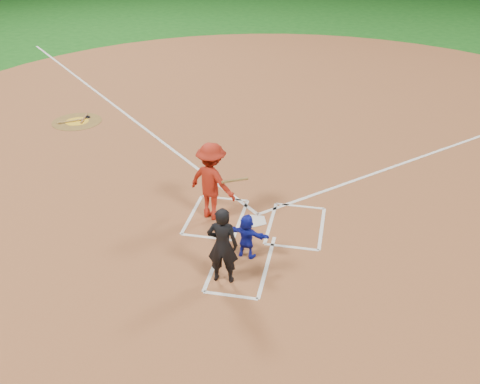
% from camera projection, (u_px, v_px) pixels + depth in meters
% --- Properties ---
extents(ground, '(120.00, 120.00, 0.00)m').
position_uv_depth(ground, '(255.00, 221.00, 12.90)').
color(ground, '#155416').
rests_on(ground, ground).
extents(home_plate_dirt, '(28.00, 28.00, 0.01)m').
position_uv_depth(home_plate_dirt, '(287.00, 128.00, 18.03)').
color(home_plate_dirt, brown).
rests_on(home_plate_dirt, ground).
extents(home_plate, '(0.60, 0.60, 0.02)m').
position_uv_depth(home_plate, '(255.00, 221.00, 12.89)').
color(home_plate, silver).
rests_on(home_plate, home_plate_dirt).
extents(on_deck_circle, '(1.70, 1.70, 0.01)m').
position_uv_depth(on_deck_circle, '(77.00, 122.00, 18.52)').
color(on_deck_circle, brown).
rests_on(on_deck_circle, home_plate_dirt).
extents(on_deck_logo, '(0.80, 0.80, 0.00)m').
position_uv_depth(on_deck_logo, '(77.00, 121.00, 18.52)').
color(on_deck_logo, gold).
rests_on(on_deck_logo, on_deck_circle).
extents(on_deck_bat_a, '(0.25, 0.83, 0.06)m').
position_uv_depth(on_deck_bat_a, '(84.00, 118.00, 18.69)').
color(on_deck_bat_a, '#915F35').
rests_on(on_deck_bat_a, on_deck_circle).
extents(on_deck_bat_b, '(0.71, 0.55, 0.06)m').
position_uv_depth(on_deck_bat_b, '(70.00, 121.00, 18.45)').
color(on_deck_bat_b, olive).
rests_on(on_deck_bat_b, on_deck_circle).
extents(bat_weight_donut, '(0.19, 0.19, 0.05)m').
position_uv_depth(bat_weight_donut, '(87.00, 117.00, 18.82)').
color(bat_weight_donut, black).
rests_on(bat_weight_donut, on_deck_circle).
extents(catcher, '(1.00, 0.51, 1.03)m').
position_uv_depth(catcher, '(247.00, 236.00, 11.40)').
color(catcher, '#141EA9').
rests_on(catcher, home_plate_dirt).
extents(umpire, '(0.64, 0.44, 1.69)m').
position_uv_depth(umpire, '(223.00, 245.00, 10.52)').
color(umpire, black).
rests_on(umpire, home_plate_dirt).
extents(chalk_markings, '(28.35, 17.32, 0.01)m').
position_uv_depth(chalk_markings, '(284.00, 136.00, 17.41)').
color(chalk_markings, white).
rests_on(chalk_markings, home_plate_dirt).
extents(batter_at_plate, '(1.57, 1.14, 1.93)m').
position_uv_depth(batter_at_plate, '(212.00, 181.00, 12.61)').
color(batter_at_plate, '#A12011').
rests_on(batter_at_plate, home_plate_dirt).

